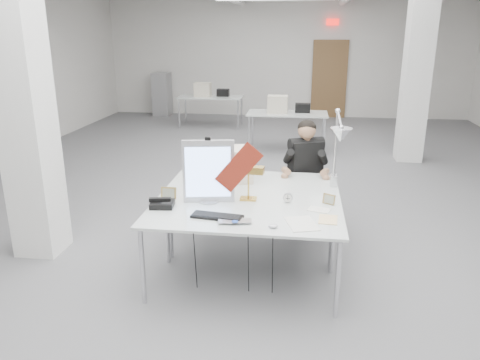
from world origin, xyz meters
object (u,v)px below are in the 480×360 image
Objects in this scene: seated_person at (306,157)px; beige_monitor at (234,164)px; office_chair at (304,185)px; laptop at (235,223)px; architect_lamp at (337,149)px; desk_phone at (162,204)px; desk_main at (243,214)px; bankers_lamp at (248,185)px; monitor at (209,171)px.

beige_monitor is at bearing -166.90° from seated_person.
laptop is at bearing -130.45° from office_chair.
laptop is 1.36m from architect_lamp.
seated_person is 1.98m from desk_phone.
beige_monitor is at bearing 103.19° from desk_main.
seated_person reaches higher than office_chair.
laptop is 0.75× the size of beige_monitor.
desk_main is 1.93× the size of architect_lamp.
bankers_lamp is at bearing -137.12° from office_chair.
architect_lamp is at bearing -94.07° from seated_person.
seated_person is at bearing 70.03° from desk_main.
bankers_lamp is (-0.55, -1.21, 0.38)m from office_chair.
desk_main is 5.91× the size of bankers_lamp.
desk_main is 2.16× the size of seated_person.
architect_lamp reaches higher than monitor.
bankers_lamp is 0.95m from architect_lamp.
office_chair reaches higher than laptop.
seated_person is at bearing 44.15° from monitor.
seated_person is 0.98m from architect_lamp.
desk_main is 1.69m from office_chair.
laptop is 1.35× the size of desk_phone.
laptop is (-0.59, -1.80, -0.13)m from seated_person.
office_chair is at bearing 110.28° from architect_lamp.
seated_person is at bearing 70.88° from bankers_lamp.
beige_monitor is at bearing 117.18° from bankers_lamp.
seated_person is 2.74× the size of bankers_lamp.
desk_phone is (-0.41, -0.20, -0.28)m from monitor.
beige_monitor is (-0.23, 0.60, 0.03)m from bankers_lamp.
architect_lamp is at bearing 36.68° from laptop.
desk_phone is at bearing -135.55° from beige_monitor.
beige_monitor is at bearing 68.92° from monitor.
bankers_lamp is (0.37, 0.11, -0.15)m from monitor.
monitor is 0.65× the size of architect_lamp.
beige_monitor is (-0.23, 0.97, 0.19)m from desk_main.
monitor is (-0.92, -1.27, 0.16)m from seated_person.
desk_phone is (-1.33, -1.52, 0.26)m from office_chair.
monitor is 1.99× the size of bankers_lamp.
office_chair is at bearing 67.33° from seated_person.
desk_phone reaches higher than laptop.
architect_lamp is at bearing 37.49° from desk_main.
laptop is at bearing -68.04° from monitor.
seated_person is at bearing 41.76° from desk_phone.
seated_person is 2.18× the size of beige_monitor.
seated_person reaches higher than beige_monitor.
beige_monitor is 0.41× the size of architect_lamp.
beige_monitor is at bearing -164.56° from office_chair.
monitor reaches higher than seated_person.
bankers_lamp is at bearing -83.57° from beige_monitor.
desk_main is 4.69× the size of beige_monitor.
seated_person reaches higher than bankers_lamp.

